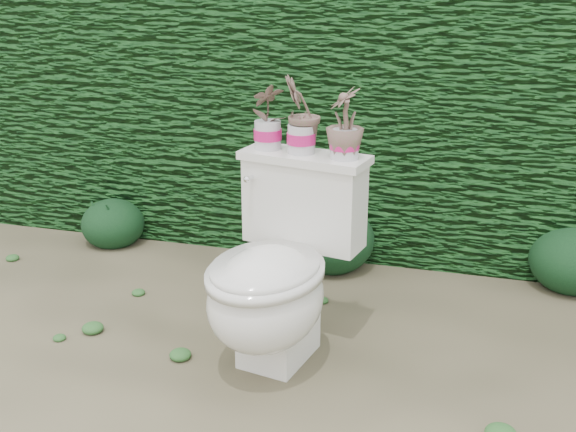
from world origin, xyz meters
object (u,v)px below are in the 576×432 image
(potted_plant_right, at_px, (345,125))
(toilet, at_px, (276,277))
(potted_plant_left, at_px, (268,118))
(potted_plant_center, at_px, (301,117))

(potted_plant_right, bearing_deg, toilet, -63.18)
(toilet, height_order, potted_plant_left, potted_plant_left)
(toilet, relative_size, potted_plant_right, 3.07)
(toilet, xyz_separation_m, potted_plant_left, (-0.11, 0.27, 0.54))
(potted_plant_center, relative_size, potted_plant_right, 1.13)
(toilet, relative_size, potted_plant_center, 2.73)
(toilet, distance_m, potted_plant_left, 0.61)
(toilet, bearing_deg, potted_plant_center, 93.55)
(potted_plant_left, height_order, potted_plant_right, potted_plant_right)
(potted_plant_left, bearing_deg, toilet, 67.17)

